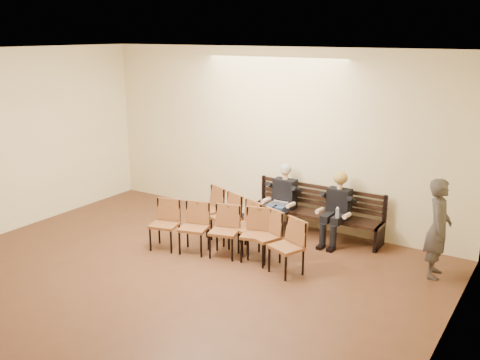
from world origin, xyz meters
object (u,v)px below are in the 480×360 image
Objects in this scene: bench at (315,224)px; bag at (242,222)px; seated_woman at (337,211)px; water_bottle at (337,220)px; chair_row_front at (209,230)px; laptop at (278,205)px; seated_man at (282,199)px; passerby at (439,221)px; chair_row_back at (244,227)px.

bench is 6.77× the size of bag.
water_bottle is (0.13, -0.30, -0.06)m from seated_woman.
chair_row_front is (-1.78, -1.41, -0.11)m from water_bottle.
seated_man is at bearing 89.11° from laptop.
laptop is 3.07m from passerby.
seated_man is 1.28m from chair_row_back.
seated_man is 1.06× the size of seated_woman.
passerby is (1.75, -0.18, 0.37)m from water_bottle.
bag is at bearing 79.26° from passerby.
seated_man reaches higher than laptop.
passerby is (3.01, -0.48, 0.28)m from seated_man.
passerby is (3.03, -0.35, 0.36)m from laptop.
chair_row_front is at bearing 100.36° from passerby.
water_bottle is at bearing -13.43° from seated_man.
laptop reaches higher than bag.
bag is at bearing -178.33° from water_bottle.
seated_man is 0.93m from bag.
bench is at bearing 19.56° from bag.
chair_row_back reaches higher than water_bottle.
bench is 2.01× the size of seated_man.
passerby is at bearing -1.91° from bag.
passerby reaches higher than seated_woman.
chair_row_front is (-0.53, -1.71, -0.20)m from seated_man.
bench is 0.79m from seated_man.
laptop is at bearing 18.57° from bag.
laptop is at bearing -159.45° from bench.
laptop is at bearing 107.86° from chair_row_back.
water_bottle is at bearing -65.87° from seated_woman.
bag is at bearing -168.87° from seated_woman.
bag is at bearing -160.44° from bench.
water_bottle is (1.26, -0.30, -0.09)m from seated_man.
chair_row_front is (-3.54, -1.23, -0.48)m from passerby.
bag is 3.78m from passerby.
laptop is (-1.14, -0.13, -0.05)m from seated_woman.
bench is at bearing 83.40° from chair_row_back.
seated_woman is 1.91m from bag.
laptop is 1.14m from chair_row_back.
chair_row_back reaches higher than laptop.
water_bottle is 1.66m from chair_row_back.
seated_man is 4.27× the size of laptop.
bag is 1.40m from chair_row_front.
seated_woman is 0.33m from water_bottle.
seated_man reaches higher than water_bottle.
passerby reaches higher than water_bottle.
bench is 12.48× the size of water_bottle.
passerby reaches higher than seated_man.
seated_woman is at bearing -14.29° from bench.
laptop reaches higher than water_bottle.
water_bottle is 0.54× the size of bag.
chair_row_front is (-0.51, -1.58, -0.12)m from laptop.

